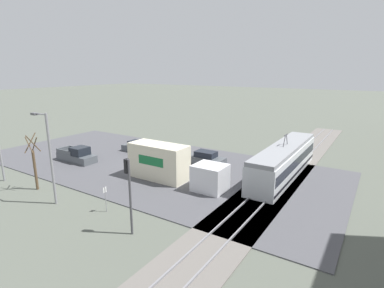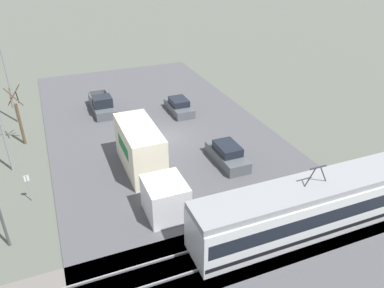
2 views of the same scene
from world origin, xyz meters
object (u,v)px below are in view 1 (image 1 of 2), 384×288
Objects in this scene: street_lamp_mid_block at (49,152)px; pickup_truck at (77,156)px; street_tree at (34,165)px; light_rail_tram at (284,161)px; box_truck at (170,165)px; sedan_car_0 at (206,159)px; traffic_light_pole at (129,186)px; sedan_car_1 at (137,147)px; no_parking_sign at (105,197)px.

pickup_truck is at bearing -135.78° from street_lamp_mid_block.
street_lamp_mid_block reaches higher than street_tree.
light_rail_tram is 2.89× the size of pickup_truck.
box_truck is 2.29× the size of sedan_car_0.
street_lamp_mid_block is at bearing 77.21° from street_tree.
pickup_truck is 15.46m from sedan_car_0.
box_truck is at bearing -158.78° from traffic_light_pole.
light_rail_tram reaches higher than sedan_car_1.
light_rail_tram is 2.87× the size of street_tree.
no_parking_sign reaches higher than pickup_truck.
light_rail_tram is at bearing 131.34° from street_tree.
street_lamp_mid_block reaches higher than traffic_light_pole.
sedan_car_1 is 16.82m from street_lamp_mid_block.
light_rail_tram is 11.77m from box_truck.
pickup_truck is at bearing 156.85° from sedan_car_1.
sedan_car_1 is at bearing -161.92° from street_lamp_mid_block.
sedan_car_1 is 2.08× the size of no_parking_sign.
street_lamp_mid_block reaches higher than light_rail_tram.
light_rail_tram is 24.16m from street_tree.
sedan_car_1 is 0.80× the size of street_tree.
box_truck is 1.98× the size of traffic_light_pole.
sedan_car_0 is 0.86× the size of traffic_light_pole.
traffic_light_pole reaches higher than pickup_truck.
no_parking_sign is at bearing -145.25° from sedan_car_1.
no_parking_sign is (-1.23, 4.87, -3.13)m from street_lamp_mid_block.
traffic_light_pole is 1.00× the size of street_tree.
pickup_truck is 7.83m from sedan_car_1.
street_tree is (7.48, 4.16, 1.62)m from pickup_truck.
pickup_truck is 1.23× the size of sedan_car_1.
street_tree reaches higher than pickup_truck.
pickup_truck is 2.57× the size of no_parking_sign.
street_tree is (8.30, -9.18, 0.69)m from box_truck.
street_lamp_mid_block is 3.70× the size of no_parking_sign.
street_lamp_mid_block is (-0.09, -8.79, 0.98)m from traffic_light_pole.
sedan_car_0 is 10.53m from sedan_car_1.
sedan_car_0 is at bearing 147.48° from street_tree.
street_lamp_mid_block is (15.59, 5.09, 3.70)m from sedan_car_1.
light_rail_tram is at bearing 110.80° from pickup_truck.
street_tree reaches higher than light_rail_tram.
pickup_truck is 8.71m from street_tree.
sedan_car_0 reaches higher than sedan_car_1.
street_tree reaches higher than no_parking_sign.
sedan_car_0 is 16.40m from traffic_light_pole.
traffic_light_pole reaches higher than no_parking_sign.
street_tree is at bearing -47.90° from box_truck.
street_lamp_mid_block reaches higher than box_truck.
traffic_light_pole is at bearing 11.93° from sedan_car_0.
box_truck is (7.65, -8.94, 0.08)m from light_rail_tram.
street_tree is at bearing -48.66° from light_rail_tram.
box_truck is 10.12m from traffic_light_pole.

